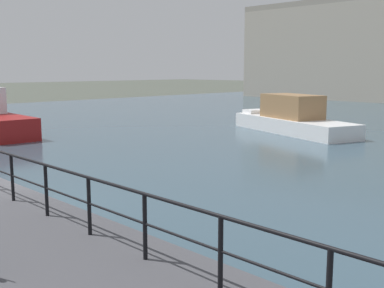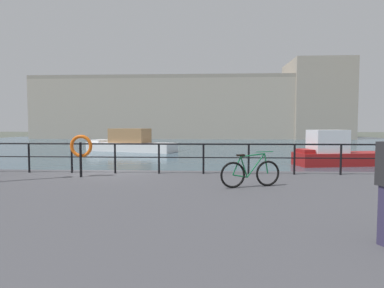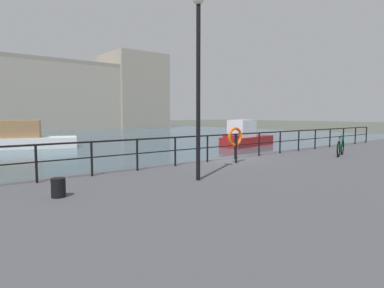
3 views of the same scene
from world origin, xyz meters
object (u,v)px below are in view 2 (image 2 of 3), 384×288
object	(u,v)px
moored_blue_motorboat	(130,143)
parked_bicycle	(250,173)
harbor_building	(215,108)
life_ring_stand	(81,148)
moored_white_yacht	(336,153)

from	to	relation	value
moored_blue_motorboat	parked_bicycle	distance (m)	24.15
harbor_building	life_ring_stand	xyz separation A→B (m)	(-5.74, -54.60, -4.34)
harbor_building	moored_blue_motorboat	bearing A→B (deg)	-105.46
moored_blue_motorboat	parked_bicycle	xyz separation A→B (m)	(8.93, -22.44, 0.42)
harbor_building	parked_bicycle	xyz separation A→B (m)	(-0.38, -56.10, -4.93)
parked_bicycle	moored_white_yacht	bearing A→B (deg)	41.30
moored_blue_motorboat	life_ring_stand	distance (m)	21.27
life_ring_stand	parked_bicycle	bearing A→B (deg)	-15.63
moored_white_yacht	life_ring_stand	size ratio (longest dim) A/B	4.46
harbor_building	moored_blue_motorboat	size ratio (longest dim) A/B	6.58
parked_bicycle	harbor_building	bearing A→B (deg)	71.54
moored_blue_motorboat	moored_white_yacht	size ratio (longest dim) A/B	1.52
harbor_building	moored_blue_motorboat	xyz separation A→B (m)	(-9.31, -33.66, -5.34)
harbor_building	life_ring_stand	distance (m)	55.07
parked_bicycle	life_ring_stand	bearing A→B (deg)	146.30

